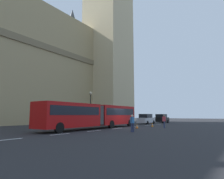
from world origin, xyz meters
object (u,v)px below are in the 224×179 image
sedan_lead (146,119)px  street_lamp (90,106)px  traffic_cone_middle (152,125)px  articulated_bus (95,114)px  pedestrian_by_kerb (164,121)px  sedan_trailing (162,119)px  traffic_cone_west (137,126)px  pedestrian_near_cones (132,123)px

sedan_lead → street_lamp: street_lamp is taller
traffic_cone_middle → street_lamp: (-3.21, 8.77, 2.77)m
traffic_cone_middle → street_lamp: size_ratio=0.11×
sedan_lead → traffic_cone_middle: 8.99m
articulated_bus → pedestrian_by_kerb: articulated_bus is taller
sedan_lead → sedan_trailing: (6.79, -0.50, 0.00)m
traffic_cone_west → traffic_cone_middle: (4.56, -0.08, 0.00)m
sedan_trailing → traffic_cone_west: (-19.11, -3.91, -0.63)m
pedestrian_by_kerb → street_lamp: bearing=98.4°
articulated_bus → street_lamp: size_ratio=3.03×
traffic_cone_west → pedestrian_near_cones: (-4.61, -1.86, 0.63)m
pedestrian_by_kerb → articulated_bus: bearing=132.9°
pedestrian_by_kerb → sedan_lead: bearing=36.0°
articulated_bus → traffic_cone_west: bearing=-53.5°
articulated_bus → traffic_cone_west: 5.40m
sedan_trailing → traffic_cone_west: sedan_trailing is taller
sedan_lead → pedestrian_near_cones: bearing=-159.7°
sedan_trailing → pedestrian_near_cones: 24.41m
sedan_trailing → traffic_cone_middle: sedan_trailing is taller
traffic_cone_west → pedestrian_near_cones: 5.01m
sedan_lead → traffic_cone_middle: bearing=-149.9°
street_lamp → pedestrian_by_kerb: size_ratio=3.12×
articulated_bus → pedestrian_by_kerb: (6.08, -6.55, -0.83)m
articulated_bus → sedan_trailing: (22.21, -0.27, -0.83)m
pedestrian_near_cones → traffic_cone_middle: bearing=10.9°
traffic_cone_middle → sedan_lead: bearing=30.1°
traffic_cone_west → traffic_cone_middle: bearing=-1.1°
traffic_cone_west → traffic_cone_middle: size_ratio=1.00×
sedan_trailing → traffic_cone_west: size_ratio=7.59×
sedan_lead → sedan_trailing: bearing=-4.2°
sedan_trailing → street_lamp: bearing=164.9°
street_lamp → sedan_lead: bearing=-21.3°
pedestrian_by_kerb → sedan_trailing: bearing=21.3°
articulated_bus → sedan_lead: 15.44m
articulated_bus → traffic_cone_middle: 8.88m
articulated_bus → sedan_trailing: bearing=-0.7°
sedan_trailing → street_lamp: street_lamp is taller
sedan_trailing → traffic_cone_middle: bearing=-164.7°
articulated_bus → street_lamp: (4.44, 4.51, 1.31)m
pedestrian_near_cones → articulated_bus: bearing=75.9°
sedan_lead → pedestrian_near_cones: (-16.93, -6.26, -0.00)m
sedan_lead → pedestrian_by_kerb: sedan_lead is taller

